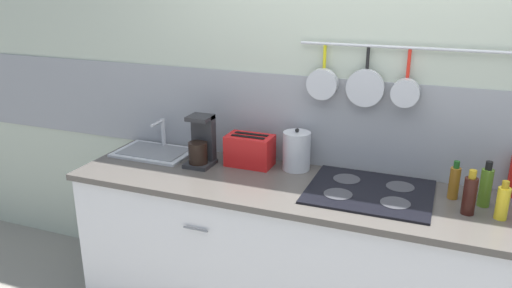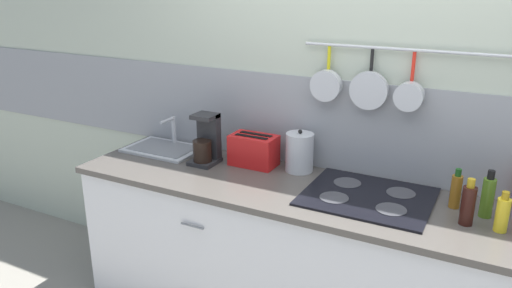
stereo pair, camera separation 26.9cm
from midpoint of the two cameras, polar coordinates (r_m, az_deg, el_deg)
The scene contains 12 objects.
wall_back at distance 2.81m, azimuth 17.06°, elevation 3.78°, with size 7.20×0.15×2.60m.
cabinet_base at distance 2.82m, azimuth 13.84°, elevation -14.85°, with size 3.18×0.64×0.85m.
countertop at distance 2.60m, azimuth 14.60°, elevation -6.65°, with size 3.22×0.66×0.03m.
sink_basin at distance 3.24m, azimuth -8.16°, elevation -0.42°, with size 0.47×0.32×0.19m.
coffee_maker at distance 2.96m, azimuth -3.15°, elevation 0.11°, with size 0.15×0.17×0.30m.
toaster at distance 2.93m, azimuth 2.36°, elevation -0.76°, with size 0.29×0.16×0.19m.
kettle at distance 2.86m, azimuth 7.69°, elevation -0.98°, with size 0.16×0.16×0.25m.
cooktop at distance 2.63m, azimuth 15.56°, elevation -5.86°, with size 0.63×0.53×0.01m.
bottle_hot_sauce at distance 2.64m, azimuth 24.64°, elevation -4.92°, with size 0.05×0.05×0.20m.
bottle_olive_oil at distance 2.49m, azimuth 25.98°, elevation -6.29°, with size 0.06×0.06×0.22m.
bottle_sesame_oil at distance 2.60m, azimuth 27.71°, elevation -5.40°, with size 0.06×0.06×0.23m.
bottle_vinegar at distance 2.50m, azimuth 29.18°, elevation -7.06°, with size 0.06×0.06×0.19m.
Camera 2 is at (0.60, -2.26, 1.96)m, focal length 35.00 mm.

